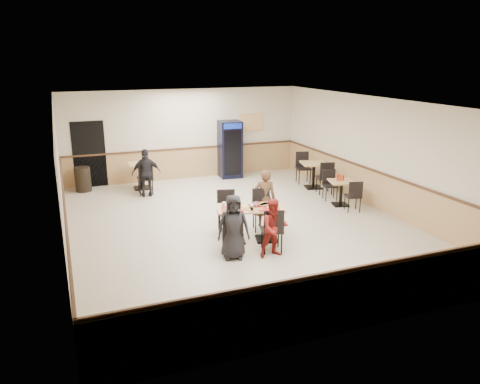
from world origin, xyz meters
name	(u,v)px	position (x,y,z in m)	size (l,w,h in m)	color
ground	(238,225)	(0.00, 0.00, 0.00)	(10.00, 10.00, 0.00)	beige
room_shell	(262,173)	(1.78, 2.55, 0.58)	(10.00, 10.00, 10.00)	silver
main_table	(250,218)	(-0.12, -1.07, 0.53)	(1.62, 1.09, 0.80)	black
main_chairs	(248,220)	(-0.17, -1.05, 0.50)	(1.71, 2.02, 1.01)	black
diner_woman_left	(233,227)	(-0.81, -1.82, 0.68)	(0.66, 0.43, 1.36)	black
diner_woman_right	(274,228)	(0.01, -2.03, 0.62)	(0.60, 0.47, 1.24)	maroon
diner_man_opposite	(265,198)	(0.57, -0.32, 0.71)	(0.52, 0.34, 1.42)	#513722
lone_diner	(146,173)	(-1.64, 3.28, 0.71)	(0.84, 0.35, 1.43)	black
tabletop_clutter	(251,207)	(-0.13, -1.13, 0.82)	(1.33, 0.77, 0.12)	red
side_table_near	(341,189)	(3.24, 0.43, 0.47)	(0.81, 0.81, 0.70)	black
side_table_near_chair_south	(353,195)	(3.24, -0.13, 0.45)	(0.41, 0.41, 0.89)	black
side_table_near_chair_north	(330,185)	(3.24, 1.00, 0.45)	(0.41, 0.41, 0.89)	black
side_table_far	(314,171)	(3.43, 2.29, 0.54)	(0.92, 0.92, 0.82)	black
side_table_far_chair_south	(325,177)	(3.43, 1.63, 0.52)	(0.48, 0.48, 1.04)	black
side_table_far_chair_north	(304,168)	(3.43, 2.94, 0.52)	(0.48, 0.48, 1.04)	black
condiment_caddy	(340,178)	(3.21, 0.48, 0.79)	(0.23, 0.06, 0.20)	#AC280C
back_table	(141,172)	(-1.64, 4.20, 0.54)	(0.80, 0.80, 0.81)	black
back_table_chair_lone	(145,177)	(-1.64, 3.55, 0.51)	(0.48, 0.48, 1.03)	black
pepsi_cooler	(230,149)	(1.47, 4.59, 0.97)	(0.79, 0.80, 1.93)	black
trash_bin	(83,179)	(-3.38, 4.55, 0.38)	(0.48, 0.48, 0.76)	black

